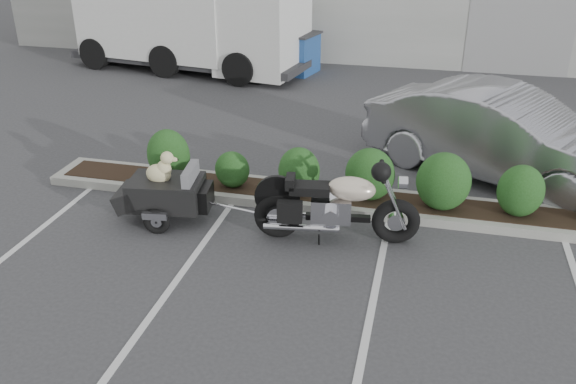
% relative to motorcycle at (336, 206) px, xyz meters
% --- Properties ---
extents(ground, '(90.00, 90.00, 0.00)m').
position_rel_motorcycle_xyz_m(ground, '(-0.44, -0.95, -0.58)').
color(ground, '#38383A').
rests_on(ground, ground).
extents(planter_kerb, '(12.00, 1.00, 0.15)m').
position_rel_motorcycle_xyz_m(planter_kerb, '(0.56, 1.25, -0.51)').
color(planter_kerb, '#9E9E93').
rests_on(planter_kerb, ground).
extents(motorcycle, '(2.54, 0.97, 1.46)m').
position_rel_motorcycle_xyz_m(motorcycle, '(0.00, 0.00, 0.00)').
color(motorcycle, black).
rests_on(motorcycle, ground).
extents(pet_trailer, '(2.05, 1.16, 1.21)m').
position_rel_motorcycle_xyz_m(pet_trailer, '(-2.79, 0.02, -0.07)').
color(pet_trailer, black).
rests_on(pet_trailer, ground).
extents(sedan, '(5.30, 3.90, 1.67)m').
position_rel_motorcycle_xyz_m(sedan, '(2.57, 3.11, 0.25)').
color(sedan, '#A9A9B0').
rests_on(sedan, ground).
extents(dumpster, '(2.06, 1.64, 1.20)m').
position_rel_motorcycle_xyz_m(dumpster, '(-3.16, 9.79, 0.02)').
color(dumpster, navy).
rests_on(dumpster, ground).
extents(delivery_truck, '(7.67, 3.54, 3.38)m').
position_rel_motorcycle_xyz_m(delivery_truck, '(-6.13, 9.42, 1.04)').
color(delivery_truck, silver).
rests_on(delivery_truck, ground).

